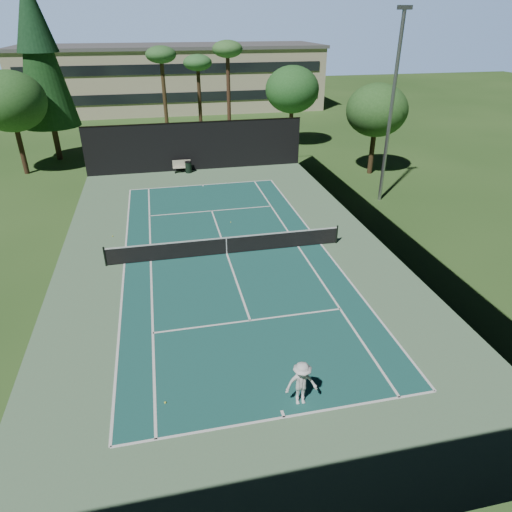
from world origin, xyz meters
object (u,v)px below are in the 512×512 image
(tennis_ball_b, at_px, (167,250))
(tennis_ball_c, at_px, (231,222))
(tennis_net, at_px, (226,245))
(trash_bin, at_px, (188,167))
(player, at_px, (301,384))
(tennis_ball_a, at_px, (165,403))
(tennis_ball_d, at_px, (113,236))
(park_bench, at_px, (182,166))

(tennis_ball_b, distance_m, tennis_ball_c, 5.16)
(tennis_net, xyz_separation_m, trash_bin, (-0.78, 15.32, -0.08))
(tennis_ball_c, bearing_deg, player, -90.76)
(tennis_ball_a, relative_size, tennis_ball_c, 1.18)
(tennis_net, height_order, tennis_ball_b, tennis_net)
(tennis_ball_a, height_order, tennis_ball_d, same)
(tennis_ball_b, distance_m, park_bench, 14.55)
(tennis_net, bearing_deg, tennis_ball_c, 77.65)
(trash_bin, bearing_deg, player, -86.78)
(player, relative_size, tennis_ball_b, 27.53)
(tennis_ball_a, xyz_separation_m, park_bench, (2.46, 25.97, 0.51))
(tennis_ball_c, bearing_deg, tennis_ball_d, -175.26)
(tennis_net, height_order, tennis_ball_c, tennis_net)
(tennis_ball_d, bearing_deg, tennis_ball_b, -38.99)
(tennis_ball_c, xyz_separation_m, tennis_ball_d, (-7.22, -0.60, 0.01))
(player, xyz_separation_m, park_bench, (-2.03, 26.91, -0.30))
(player, relative_size, tennis_ball_c, 26.79)
(tennis_net, distance_m, trash_bin, 15.34)
(player, relative_size, park_bench, 1.13)
(tennis_ball_d, distance_m, trash_bin, 12.93)
(tennis_net, height_order, player, player)
(tennis_net, height_order, tennis_ball_d, tennis_net)
(tennis_ball_b, height_order, tennis_ball_d, tennis_ball_d)
(tennis_ball_b, height_order, park_bench, park_bench)
(tennis_ball_d, height_order, trash_bin, trash_bin)
(park_bench, bearing_deg, trash_bin, -23.54)
(tennis_ball_c, distance_m, trash_bin, 11.23)
(tennis_ball_d, bearing_deg, park_bench, 67.31)
(tennis_ball_c, height_order, tennis_ball_d, tennis_ball_d)
(tennis_ball_c, bearing_deg, tennis_ball_a, -107.77)
(tennis_ball_d, relative_size, trash_bin, 0.08)
(park_bench, bearing_deg, tennis_net, -85.19)
(tennis_ball_c, relative_size, tennis_ball_d, 0.85)
(tennis_net, xyz_separation_m, player, (0.72, -11.35, 0.29))
(tennis_ball_b, relative_size, trash_bin, 0.06)
(tennis_ball_a, distance_m, tennis_ball_c, 15.39)
(tennis_ball_b, xyz_separation_m, trash_bin, (2.42, 14.19, 0.45))
(player, distance_m, tennis_ball_a, 4.65)
(player, xyz_separation_m, tennis_ball_a, (-4.49, 0.93, -0.81))
(tennis_ball_c, relative_size, trash_bin, 0.07)
(player, distance_m, park_bench, 26.98)
(tennis_ball_a, xyz_separation_m, tennis_ball_b, (0.57, 11.55, -0.01))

